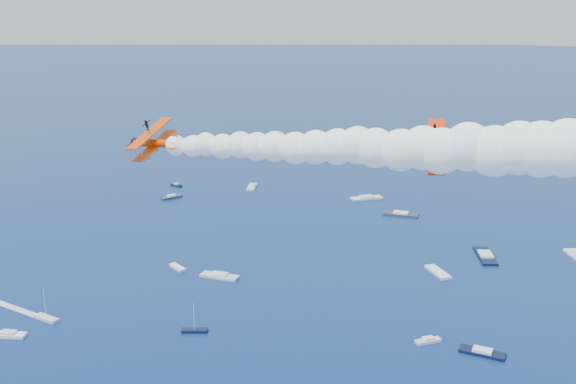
% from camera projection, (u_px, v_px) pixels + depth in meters
% --- Properties ---
extents(biplane_lead, '(9.78, 11.76, 9.08)m').
position_uv_depth(biplane_lead, '(441.00, 151.00, 81.76)').
color(biplane_lead, '#F22905').
extents(biplane_trail, '(9.04, 10.93, 8.56)m').
position_uv_depth(biplane_trail, '(156.00, 143.00, 95.01)').
color(biplane_trail, '#E23E04').
extents(smoke_trail_trail, '(56.04, 14.13, 10.37)m').
position_uv_depth(smoke_trail_trail, '(346.00, 147.00, 82.94)').
color(smoke_trail_trail, white).
extents(spectator_boats, '(231.50, 166.17, 0.70)m').
position_uv_depth(spectator_boats, '(431.00, 283.00, 188.83)').
color(spectator_boats, '#2F363F').
rests_on(spectator_boats, ground).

